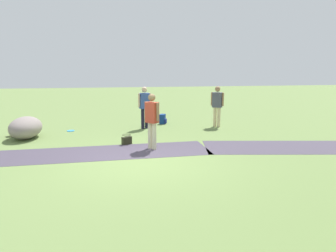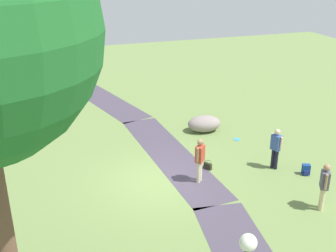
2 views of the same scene
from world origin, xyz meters
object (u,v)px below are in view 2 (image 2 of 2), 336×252
Objects in this scene: frisbee_on_grass at (237,139)px; woman_with_handbag at (200,157)px; man_near_boulder at (276,146)px; passerby_on_path at (324,184)px; lawn_boulder at (204,124)px; handbag_on_grass at (208,166)px; spare_backpack_on_lawn at (306,170)px; backpack_by_boulder at (209,122)px.

woman_with_handbag is at bearing 133.43° from frisbee_on_grass.
man_near_boulder is at bearing -89.74° from woman_with_handbag.
man_near_boulder is 2.86m from passerby_on_path.
lawn_boulder is 4.36× the size of handbag_on_grass.
handbag_on_grass is at bearing 33.32° from passerby_on_path.
backpack_by_boulder is at bearing 15.47° from spare_backpack_on_lawn.
handbag_on_grass is (0.75, -0.66, -0.82)m from woman_with_handbag.
woman_with_handbag reaches higher than handbag_on_grass.
woman_with_handbag is at bearing 46.77° from passerby_on_path.
handbag_on_grass is 1.33× the size of frisbee_on_grass.
lawn_boulder is 5.81× the size of frisbee_on_grass.
frisbee_on_grass is (2.79, 0.12, -0.92)m from man_near_boulder.
lawn_boulder is at bearing -25.32° from woman_with_handbag.
passerby_on_path reaches higher than lawn_boulder.
woman_with_handbag reaches higher than lawn_boulder.
lawn_boulder is 1.00× the size of man_near_boulder.
lawn_boulder is at bearing -20.89° from handbag_on_grass.
handbag_on_grass is 4.27m from backpack_by_boulder.
frisbee_on_grass is (5.64, 0.07, -0.91)m from passerby_on_path.
backpack_by_boulder and spare_backpack_on_lawn have the same top height.
lawn_boulder reaches higher than frisbee_on_grass.
frisbee_on_grass is (2.80, -2.96, -0.95)m from woman_with_handbag.
backpack_by_boulder reaches higher than handbag_on_grass.
handbag_on_grass is at bearing 131.79° from frisbee_on_grass.
frisbee_on_grass is (-1.83, -0.53, -0.18)m from backpack_by_boulder.
spare_backpack_on_lawn is 1.43× the size of frisbee_on_grass.
handbag_on_grass reaches higher than frisbee_on_grass.
passerby_on_path is at bearing -179.34° from frisbee_on_grass.
man_near_boulder is at bearing -177.55° from frisbee_on_grass.
passerby_on_path is 4.01× the size of spare_backpack_on_lawn.
lawn_boulder is at bearing 8.75° from passerby_on_path.
lawn_boulder is 0.98× the size of woman_with_handbag.
lawn_boulder is at bearing 37.25° from frisbee_on_grass.
spare_backpack_on_lawn is 3.73m from frisbee_on_grass.
backpack_by_boulder is at bearing 16.07° from frisbee_on_grass.
man_near_boulder reaches higher than spare_backpack_on_lawn.
frisbee_on_grass is (2.05, -2.30, -0.13)m from handbag_on_grass.
passerby_on_path reaches higher than frisbee_on_grass.
woman_with_handbag is at bearing 78.59° from spare_backpack_on_lawn.
passerby_on_path is (-6.97, -1.07, 0.55)m from lawn_boulder.
man_near_boulder is 4.34× the size of handbag_on_grass.
lawn_boulder is 4.60m from woman_with_handbag.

